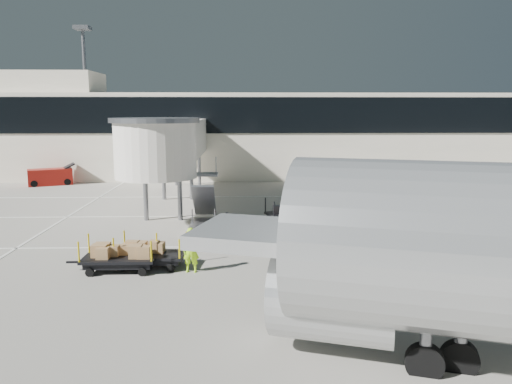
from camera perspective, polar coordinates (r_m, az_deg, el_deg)
The scene contains 11 objects.
ground at distance 21.99m, azimuth -3.26°, elevation -7.66°, with size 140.00×140.00×0.00m, color #B6B2A3.
lane_markings at distance 31.06m, azimuth -4.05°, elevation -2.62°, with size 40.00×30.00×0.02m.
terminal at distance 51.03m, azimuth -2.83°, elevation 6.69°, with size 64.00×12.11×15.20m.
jet_bridge at distance 33.67m, azimuth -9.59°, elevation 5.54°, with size 5.70×20.40×6.03m.
baggage_tug at distance 24.56m, azimuth -1.47°, elevation -4.54°, with size 2.46×1.97×1.48m.
suitcase_cart at distance 28.89m, azimuth 4.15°, elevation -2.49°, with size 3.71×2.33×1.43m.
box_cart_near at distance 21.22m, azimuth -11.97°, elevation -7.02°, with size 3.53×1.73×1.36m.
box_cart_far at distance 20.90m, azimuth -15.37°, elevation -7.26°, with size 3.59×1.46×1.41m.
ground_worker at distance 20.19m, azimuth -7.41°, elevation -6.60°, with size 0.66×0.43×1.81m, color #9FE217.
minivan at distance 37.50m, azimuth 14.47°, elevation 0.95°, with size 3.85×5.52×1.94m.
belt_loader at distance 46.91m, azimuth -22.43°, elevation 1.60°, with size 4.11×2.84×1.86m.
Camera 1 is at (0.60, -21.03, 6.40)m, focal length 35.00 mm.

